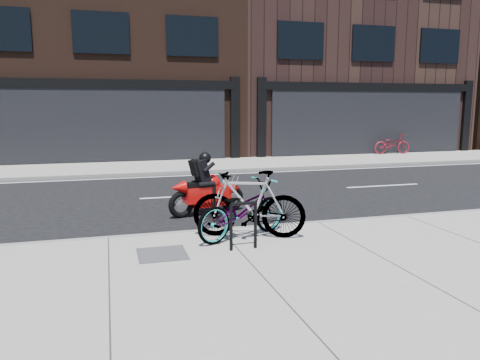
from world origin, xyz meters
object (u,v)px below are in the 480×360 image
object	(u,v)px
bicycle_far	(392,144)
utility_grate	(162,254)
bike_rack	(243,222)
bicycle_rear	(249,204)
motorcycle	(210,189)
bicycle_front	(242,210)

from	to	relation	value
bicycle_far	utility_grate	bearing A→B (deg)	138.60
bike_rack	bicycle_rear	size ratio (longest dim) A/B	0.39
bike_rack	bicycle_rear	bearing A→B (deg)	66.09
bicycle_rear	motorcycle	xyz separation A→B (m)	(-0.15, 2.47, -0.15)
bike_rack	motorcycle	world-z (taller)	motorcycle
bike_rack	utility_grate	distance (m)	1.37
bike_rack	utility_grate	world-z (taller)	bike_rack
utility_grate	bicycle_front	bearing A→B (deg)	21.09
bicycle_rear	motorcycle	size ratio (longest dim) A/B	1.07
bicycle_front	utility_grate	world-z (taller)	bicycle_front
bike_rack	bicycle_rear	distance (m)	0.73
bike_rack	motorcycle	size ratio (longest dim) A/B	0.42
bike_rack	motorcycle	xyz separation A→B (m)	(0.14, 3.12, -0.02)
bicycle_far	utility_grate	distance (m)	17.20
bicycle_rear	bicycle_front	bearing A→B (deg)	-68.39
bicycle_far	utility_grate	world-z (taller)	bicycle_far
bike_rack	bicycle_far	xyz separation A→B (m)	(10.87, 12.25, 0.01)
bicycle_far	motorcycle	bearing A→B (deg)	133.98
bicycle_front	utility_grate	bearing A→B (deg)	86.82
bicycle_front	bicycle_rear	xyz separation A→B (m)	(0.12, 0.00, 0.09)
bicycle_front	utility_grate	distance (m)	1.64
bicycle_front	bicycle_far	bearing A→B (deg)	-66.95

